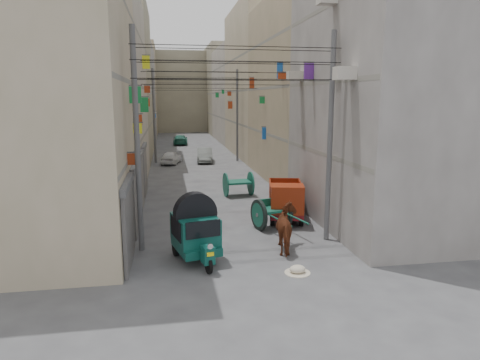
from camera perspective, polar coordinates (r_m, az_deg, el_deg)
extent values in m
plane|color=#434346|center=(11.31, 4.82, -18.56)|extent=(140.00, 140.00, 0.00)
cube|color=tan|center=(18.38, -27.66, 12.63)|extent=(8.00, 10.00, 13.00)
cube|color=gray|center=(17.75, -14.71, 2.91)|extent=(0.25, 9.80, 0.18)
cube|color=gray|center=(17.61, -15.19, 12.62)|extent=(0.25, 9.80, 0.18)
cube|color=#AFA496|center=(29.05, -20.90, 11.06)|extent=(8.00, 12.00, 12.00)
cube|color=gray|center=(28.66, -12.86, 5.90)|extent=(0.25, 11.76, 0.18)
cube|color=gray|center=(28.57, -13.12, 11.90)|extent=(0.25, 11.76, 0.18)
cube|color=gray|center=(28.80, -13.39, 17.87)|extent=(0.25, 11.76, 0.18)
cube|color=gray|center=(41.91, -17.56, 12.37)|extent=(8.00, 14.00, 14.00)
cube|color=gray|center=(41.62, -11.92, 7.41)|extent=(0.25, 13.72, 0.18)
cube|color=gray|center=(41.56, -12.08, 11.54)|extent=(0.25, 13.72, 0.18)
cube|color=gray|center=(41.71, -12.25, 15.66)|extent=(0.25, 13.72, 0.18)
cube|color=#9A9490|center=(55.79, -15.56, 10.85)|extent=(8.00, 14.00, 11.80)
cube|color=gray|center=(55.59, -11.39, 8.24)|extent=(0.25, 13.72, 0.18)
cube|color=gray|center=(55.55, -11.51, 11.33)|extent=(0.25, 13.72, 0.18)
cube|color=gray|center=(55.66, -11.63, 14.42)|extent=(0.25, 13.72, 0.18)
cube|color=tan|center=(68.75, -14.51, 11.54)|extent=(8.00, 12.00, 13.50)
cube|color=gray|center=(68.58, -11.10, 8.71)|extent=(0.25, 11.76, 0.18)
cube|color=gray|center=(68.54, -11.19, 11.22)|extent=(0.25, 11.76, 0.18)
cube|color=gray|center=(68.64, -11.29, 13.72)|extent=(0.25, 11.76, 0.18)
cube|color=#9A9490|center=(20.47, 21.91, 12.77)|extent=(8.00, 10.00, 13.00)
cube|color=gray|center=(18.89, 11.07, 3.53)|extent=(0.25, 9.80, 0.18)
cube|color=gray|center=(18.75, 11.41, 12.65)|extent=(0.25, 9.80, 0.18)
cube|color=gray|center=(19.09, 11.78, 21.68)|extent=(0.25, 9.80, 0.18)
cube|color=tan|center=(30.41, 10.84, 11.53)|extent=(8.00, 12.00, 12.00)
cube|color=gray|center=(29.38, 3.49, 6.27)|extent=(0.25, 11.76, 0.18)
cube|color=gray|center=(29.29, 3.56, 12.13)|extent=(0.25, 11.76, 0.18)
cube|color=gray|center=(29.51, 3.63, 17.96)|extent=(0.25, 11.76, 0.18)
cube|color=tan|center=(42.86, 4.70, 12.78)|extent=(8.00, 14.00, 14.00)
cube|color=gray|center=(42.12, -0.55, 7.68)|extent=(0.25, 13.72, 0.18)
cube|color=gray|center=(42.06, -0.56, 11.76)|extent=(0.25, 13.72, 0.18)
cube|color=gray|center=(42.21, -0.57, 15.83)|extent=(0.25, 13.72, 0.18)
cube|color=#AFA496|center=(56.51, 1.11, 11.23)|extent=(8.00, 14.00, 11.80)
cube|color=gray|center=(55.97, -2.84, 8.45)|extent=(0.25, 13.72, 0.18)
cube|color=gray|center=(55.92, -2.87, 11.53)|extent=(0.25, 13.72, 0.18)
cube|color=gray|center=(56.04, -2.90, 14.60)|extent=(0.25, 13.72, 0.18)
cube|color=gray|center=(69.34, -0.93, 11.86)|extent=(8.00, 12.00, 13.50)
cube|color=gray|center=(68.88, -4.15, 8.89)|extent=(0.25, 11.76, 0.18)
cube|color=gray|center=(68.85, -4.19, 11.39)|extent=(0.25, 11.76, 0.18)
cube|color=gray|center=(68.94, -4.22, 13.88)|extent=(0.25, 11.76, 0.18)
cube|color=gray|center=(75.57, -7.89, 11.49)|extent=(22.00, 10.00, 13.00)
cube|color=#4F4F54|center=(15.00, -14.63, -5.94)|extent=(0.12, 3.00, 2.60)
cube|color=#525355|center=(14.66, -14.82, -0.51)|extent=(0.18, 3.20, 0.25)
cube|color=#4F4F54|center=(18.57, -13.69, -2.67)|extent=(0.12, 3.00, 2.60)
cube|color=#525355|center=(18.29, -13.83, 1.75)|extent=(0.18, 3.20, 0.25)
cube|color=#4F4F54|center=(22.18, -13.05, -0.46)|extent=(0.12, 3.00, 2.60)
cube|color=#525355|center=(21.94, -13.16, 3.26)|extent=(0.18, 3.20, 0.25)
cube|color=#4F4F54|center=(25.91, -12.59, 1.17)|extent=(0.12, 3.00, 2.60)
cube|color=#525355|center=(25.71, -12.68, 4.36)|extent=(0.18, 3.20, 0.25)
cube|color=#A83816|center=(44.26, -1.44, 11.43)|extent=(0.38, 0.08, 0.41)
cube|color=silver|center=(51.19, -11.26, 8.51)|extent=(0.27, 0.08, 0.71)
cube|color=#A83816|center=(16.15, -14.00, 2.73)|extent=(0.44, 0.08, 0.42)
cube|color=#18883F|center=(25.35, -12.64, 9.76)|extent=(0.45, 0.08, 0.84)
cube|color=#18883F|center=(54.77, -3.07, 11.24)|extent=(0.41, 0.08, 0.59)
cube|color=#F8FF1C|center=(19.37, -13.50, 6.70)|extent=(0.38, 0.08, 0.44)
cube|color=#A83816|center=(43.53, -1.32, 9.96)|extent=(0.43, 0.08, 0.72)
cube|color=#18883F|center=(49.56, -2.29, 11.67)|extent=(0.28, 0.08, 0.44)
cube|color=#F8FF1C|center=(29.64, -12.43, 15.09)|extent=(0.48, 0.08, 0.84)
cube|color=blue|center=(47.65, -11.34, 8.40)|extent=(0.31, 0.08, 0.44)
cube|color=#18883F|center=(29.24, 2.96, 10.59)|extent=(0.35, 0.08, 0.45)
cube|color=#A83816|center=(32.81, 1.58, 12.79)|extent=(0.34, 0.08, 0.79)
cube|color=#A83816|center=(21.61, -13.29, 7.79)|extent=(0.28, 0.08, 0.52)
cube|color=silver|center=(39.17, -11.84, 11.69)|extent=(0.28, 0.08, 0.74)
cube|color=blue|center=(28.85, 3.23, 6.23)|extent=(0.26, 0.08, 0.80)
cube|color=#F8FF1C|center=(19.97, 9.23, 14.01)|extent=(0.34, 0.08, 0.55)
cube|color=#18883F|center=(18.12, -13.80, 10.96)|extent=(0.47, 0.08, 0.67)
cube|color=#A83816|center=(30.71, -12.27, 11.73)|extent=(0.40, 0.08, 0.47)
cube|color=#A83816|center=(31.22, -12.24, 10.07)|extent=(0.32, 0.08, 0.55)
cube|color=#A83816|center=(24.13, 5.65, 13.62)|extent=(0.47, 0.08, 0.35)
cube|color=blue|center=(24.97, 5.32, 14.33)|extent=(0.32, 0.08, 0.89)
cube|color=#5F268C|center=(19.88, 9.17, 14.14)|extent=(0.44, 0.08, 0.69)
cube|color=#A83816|center=(15.80, -15.07, 1.21)|extent=(0.10, 3.20, 0.80)
cube|color=navy|center=(24.70, -13.19, 4.66)|extent=(0.10, 3.20, 0.80)
cube|color=#F8FF1C|center=(36.64, -12.10, 6.64)|extent=(0.10, 3.20, 0.80)
cube|color=#F8FF1C|center=(48.61, -11.54, 7.65)|extent=(0.10, 3.20, 0.80)
cube|color=#18883F|center=(17.06, 13.22, 1.99)|extent=(0.10, 3.20, 0.80)
cube|color=#5F268C|center=(25.52, 5.39, 5.09)|extent=(0.10, 3.20, 0.80)
cube|color=navy|center=(37.20, 0.59, 6.94)|extent=(0.10, 3.20, 0.80)
cube|color=gold|center=(49.03, -1.93, 7.89)|extent=(0.10, 3.20, 0.80)
cube|color=beige|center=(15.81, 13.79, 13.65)|extent=(0.70, 0.55, 0.45)
cube|color=beige|center=(21.46, 7.31, 13.59)|extent=(0.70, 0.55, 0.45)
cylinder|color=#525355|center=(15.64, -13.57, 4.88)|extent=(0.20, 0.20, 8.00)
cylinder|color=#525355|center=(16.76, 11.91, 5.34)|extent=(0.20, 0.20, 8.00)
cylinder|color=#525355|center=(37.57, -11.39, 8.30)|extent=(0.20, 0.20, 8.00)
cylinder|color=#525355|center=(38.05, -0.37, 8.54)|extent=(0.20, 0.20, 8.00)
cylinder|color=black|center=(15.25, -0.08, 13.32)|extent=(7.40, 0.02, 0.02)
cylinder|color=black|center=(15.29, -0.08, 15.56)|extent=(7.40, 0.02, 0.02)
cylinder|color=black|center=(15.33, -0.08, 17.43)|extent=(7.40, 0.02, 0.02)
cylinder|color=black|center=(16.23, -0.69, 13.17)|extent=(7.40, 0.02, 0.02)
cylinder|color=black|center=(16.27, -0.69, 15.28)|extent=(7.40, 0.02, 0.02)
cylinder|color=black|center=(16.32, -0.69, 17.03)|extent=(7.40, 0.02, 0.02)
cylinder|color=black|center=(21.68, -3.01, 12.58)|extent=(7.40, 0.02, 0.02)
cylinder|color=black|center=(21.71, -3.03, 14.16)|extent=(7.40, 0.02, 0.02)
cylinder|color=black|center=(21.74, -3.04, 15.48)|extent=(7.40, 0.02, 0.02)
cylinder|color=black|center=(29.64, -4.85, 12.09)|extent=(7.40, 0.02, 0.02)
cylinder|color=black|center=(29.66, -4.87, 13.25)|extent=(7.40, 0.02, 0.02)
cylinder|color=black|center=(29.68, -4.89, 14.22)|extent=(7.40, 0.02, 0.02)
cylinder|color=black|center=(37.61, -5.91, 11.81)|extent=(7.40, 0.02, 0.02)
cylinder|color=black|center=(37.63, -5.93, 12.72)|extent=(7.40, 0.02, 0.02)
cylinder|color=black|center=(37.65, -5.95, 13.48)|extent=(7.40, 0.02, 0.02)
cylinder|color=black|center=(14.00, -4.22, -11.23)|extent=(0.25, 0.59, 0.57)
cylinder|color=black|center=(15.60, -8.57, -8.97)|extent=(0.25, 0.59, 0.57)
cylinder|color=black|center=(15.90, -4.59, -8.49)|extent=(0.25, 0.59, 0.57)
cube|color=#0C433A|center=(15.12, -5.90, -8.73)|extent=(1.70, 2.19, 0.29)
cube|color=#0C433A|center=(13.93, -4.31, -9.91)|extent=(0.46, 0.53, 0.56)
cylinder|color=silver|center=(13.60, -4.00, -8.82)|extent=(0.19, 0.09, 0.18)
cube|color=yellow|center=(13.67, -3.96, -9.86)|extent=(0.23, 0.08, 0.12)
cube|color=#0C433A|center=(14.98, -6.00, -6.56)|extent=(1.70, 2.01, 0.97)
cube|color=black|center=(14.09, -4.94, -6.58)|extent=(1.16, 0.34, 0.56)
cube|color=black|center=(14.78, -8.53, -6.46)|extent=(0.33, 1.21, 0.67)
cube|color=black|center=(15.15, -3.55, -5.91)|extent=(0.33, 1.21, 0.67)
cube|color=silver|center=(14.31, -4.85, -9.55)|extent=(1.26, 0.35, 0.06)
cylinder|color=black|center=(18.26, 2.54, -4.66)|extent=(0.48, 1.31, 1.32)
cylinder|color=#12513D|center=(18.26, 2.54, -4.66)|extent=(0.43, 1.04, 1.03)
cylinder|color=#525355|center=(18.26, 2.54, -4.66)|extent=(0.25, 0.22, 0.17)
cylinder|color=black|center=(18.84, 5.87, -4.22)|extent=(0.48, 1.31, 1.32)
cylinder|color=#12513D|center=(18.84, 5.87, -4.22)|extent=(0.43, 1.04, 1.03)
cylinder|color=#525355|center=(18.84, 5.87, -4.22)|extent=(0.25, 0.22, 0.17)
cylinder|color=#525355|center=(18.54, 4.23, -4.44)|extent=(1.25, 0.41, 0.08)
cube|color=#12513D|center=(18.50, 4.23, -3.93)|extent=(1.23, 1.26, 0.09)
cube|color=#12513D|center=(18.85, 3.54, -2.99)|extent=(0.98, 0.33, 0.33)
cylinder|color=#12513D|center=(17.35, 5.04, -5.21)|extent=(0.63, 2.12, 0.07)
cylinder|color=#12513D|center=(17.72, 7.17, -4.91)|extent=(0.63, 2.12, 0.07)
cylinder|color=black|center=(19.01, 4.31, -5.12)|extent=(0.31, 0.67, 0.65)
cylinder|color=black|center=(21.09, 4.18, -3.50)|extent=(0.31, 0.67, 0.65)
cylinder|color=black|center=(19.09, 8.16, -5.13)|extent=(0.31, 0.67, 0.65)
cylinder|color=black|center=(21.16, 7.64, -3.53)|extent=(0.31, 0.67, 0.65)
cube|color=#5D0D12|center=(20.02, 6.08, -3.68)|extent=(2.09, 3.47, 0.34)
cube|color=maroon|center=(18.76, 6.30, -2.52)|extent=(1.61, 1.31, 1.22)
cube|color=black|center=(18.29, 6.39, -2.56)|extent=(1.26, 0.33, 0.54)
cube|color=#5D0D12|center=(20.48, 6.01, -2.59)|extent=(1.90, 2.42, 0.12)
cube|color=maroon|center=(20.36, 4.03, -1.42)|extent=(0.53, 2.12, 0.83)
cube|color=maroon|center=(20.44, 8.04, -1.45)|extent=(0.53, 2.12, 0.83)
cube|color=maroon|center=(21.42, 5.89, -0.83)|extent=(1.45, 0.38, 0.83)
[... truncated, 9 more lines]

